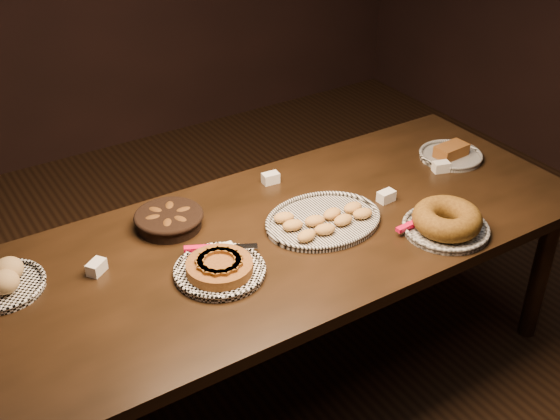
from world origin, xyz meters
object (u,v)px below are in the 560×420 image
apple_tart_plate (220,268)px  madeleine_platter (323,220)px  bundt_cake_plate (446,222)px  buffet_table (291,246)px

apple_tart_plate → madeleine_platter: size_ratio=0.74×
madeleine_platter → bundt_cake_plate: bearing=-40.5°
apple_tart_plate → bundt_cake_plate: bundt_cake_plate is taller
apple_tart_plate → bundt_cake_plate: (0.85, -0.23, 0.02)m
madeleine_platter → bundt_cake_plate: (0.36, -0.29, 0.03)m
apple_tart_plate → madeleine_platter: 0.49m
bundt_cake_plate → madeleine_platter: bearing=135.4°
buffet_table → apple_tart_plate: size_ratio=6.87×
apple_tart_plate → bundt_cake_plate: size_ratio=1.00×
madeleine_platter → bundt_cake_plate: bundt_cake_plate is taller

